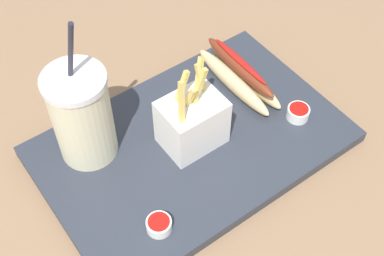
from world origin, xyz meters
The scene contains 7 objects.
ground_plane centered at (0.00, 0.00, -0.01)m, with size 2.40×2.40×0.02m, color #8C6B4C.
food_tray centered at (0.00, 0.00, 0.01)m, with size 0.46×0.30×0.02m, color #2D333D.
soda_cup centered at (-0.14, 0.08, 0.10)m, with size 0.09×0.09×0.25m.
fries_basket centered at (0.00, 0.00, 0.06)m, with size 0.10×0.07×0.15m.
hot_dog_1 centered at (0.13, 0.05, 0.04)m, with size 0.05×0.18×0.06m.
ketchup_cup_1 centered at (0.17, -0.06, 0.03)m, with size 0.04×0.04×0.02m.
ketchup_cup_2 centered at (-0.13, -0.10, 0.03)m, with size 0.04×0.04×0.02m.
Camera 1 is at (-0.30, -0.41, 0.67)m, focal length 49.40 mm.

